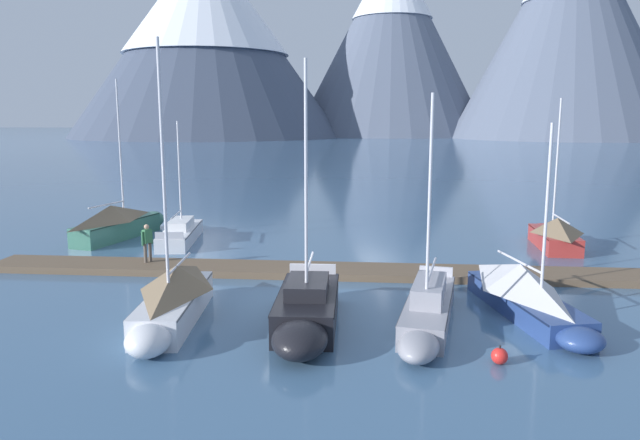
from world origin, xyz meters
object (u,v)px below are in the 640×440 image
object	(u,v)px
mooring_buoy_channel_marker	(500,356)
sailboat_end_of_dock	(554,233)
person_on_dock	(147,241)
sailboat_nearest_berth	(119,222)
sailboat_outer_slip	(526,292)
sailboat_far_berth	(427,310)
sailboat_mid_dock_port	(173,297)
sailboat_mid_dock_starboard	(306,311)
sailboat_second_berth	(182,232)

from	to	relation	value
mooring_buoy_channel_marker	sailboat_end_of_dock	bearing A→B (deg)	70.76
sailboat_end_of_dock	person_on_dock	world-z (taller)	sailboat_end_of_dock
sailboat_nearest_berth	mooring_buoy_channel_marker	world-z (taller)	sailboat_nearest_berth
sailboat_nearest_berth	sailboat_outer_slip	bearing A→B (deg)	-28.69
sailboat_far_berth	sailboat_mid_dock_port	bearing A→B (deg)	-176.18
sailboat_mid_dock_port	sailboat_far_berth	size ratio (longest dim) A/B	1.22
sailboat_end_of_dock	sailboat_outer_slip	bearing A→B (deg)	-108.87
sailboat_mid_dock_starboard	sailboat_far_berth	bearing A→B (deg)	11.31
sailboat_second_berth	person_on_dock	distance (m)	6.09
sailboat_mid_dock_port	mooring_buoy_channel_marker	bearing A→B (deg)	-12.32
sailboat_mid_dock_port	sailboat_far_berth	world-z (taller)	sailboat_mid_dock_port
sailboat_second_berth	sailboat_far_berth	distance (m)	17.32
sailboat_nearest_berth	sailboat_outer_slip	world-z (taller)	sailboat_nearest_berth
sailboat_end_of_dock	sailboat_far_berth	bearing A→B (deg)	-119.47
sailboat_mid_dock_port	sailboat_mid_dock_starboard	size ratio (longest dim) A/B	1.07
sailboat_second_berth	sailboat_mid_dock_port	size ratio (longest dim) A/B	0.77
person_on_dock	sailboat_outer_slip	bearing A→B (deg)	-16.21
mooring_buoy_channel_marker	sailboat_mid_dock_port	bearing A→B (deg)	167.68
sailboat_mid_dock_port	sailboat_far_berth	xyz separation A→B (m)	(8.20, 0.55, -0.30)
sailboat_outer_slip	sailboat_nearest_berth	bearing A→B (deg)	151.31
person_on_dock	mooring_buoy_channel_marker	xyz separation A→B (m)	(13.61, -8.76, -1.03)
sailboat_second_berth	sailboat_mid_dock_starboard	size ratio (longest dim) A/B	0.83
sailboat_mid_dock_starboard	person_on_dock	world-z (taller)	sailboat_mid_dock_starboard
sailboat_nearest_berth	sailboat_second_berth	bearing A→B (deg)	-3.53
sailboat_nearest_berth	sailboat_mid_dock_port	distance (m)	15.05
sailboat_second_berth	sailboat_far_berth	size ratio (longest dim) A/B	0.94
sailboat_nearest_berth	sailboat_mid_dock_port	world-z (taller)	sailboat_mid_dock_port
sailboat_mid_dock_starboard	sailboat_far_berth	world-z (taller)	sailboat_mid_dock_starboard
sailboat_nearest_berth	sailboat_far_berth	distance (m)	20.24
sailboat_mid_dock_port	mooring_buoy_channel_marker	size ratio (longest dim) A/B	16.75
sailboat_end_of_dock	person_on_dock	distance (m)	20.09
sailboat_far_berth	mooring_buoy_channel_marker	bearing A→B (deg)	-56.89
sailboat_second_berth	sailboat_end_of_dock	bearing A→B (deg)	1.73
sailboat_mid_dock_port	sailboat_end_of_dock	xyz separation A→B (m)	(15.34, 13.18, -0.07)
sailboat_outer_slip	person_on_dock	bearing A→B (deg)	163.79
sailboat_mid_dock_starboard	sailboat_outer_slip	distance (m)	7.56
sailboat_second_berth	sailboat_outer_slip	bearing A→B (deg)	-33.39
sailboat_end_of_dock	mooring_buoy_channel_marker	distance (m)	16.28
sailboat_far_berth	person_on_dock	world-z (taller)	sailboat_far_berth
sailboat_mid_dock_starboard	mooring_buoy_channel_marker	xyz separation A→B (m)	(5.58, -1.97, -0.40)
sailboat_nearest_berth	person_on_dock	world-z (taller)	sailboat_nearest_berth
sailboat_end_of_dock	mooring_buoy_channel_marker	xyz separation A→B (m)	(-5.36, -15.36, -0.55)
sailboat_mid_dock_port	sailboat_mid_dock_starboard	distance (m)	4.41
sailboat_end_of_dock	mooring_buoy_channel_marker	size ratio (longest dim) A/B	14.15
sailboat_nearest_berth	person_on_dock	distance (m)	7.56
sailboat_mid_dock_port	sailboat_end_of_dock	distance (m)	20.23
sailboat_mid_dock_port	sailboat_mid_dock_starboard	xyz separation A→B (m)	(4.40, -0.21, -0.22)
sailboat_mid_dock_starboard	sailboat_outer_slip	xyz separation A→B (m)	(7.17, 2.38, 0.15)
sailboat_mid_dock_port	sailboat_far_berth	bearing A→B (deg)	3.82
sailboat_nearest_berth	person_on_dock	size ratio (longest dim) A/B	5.12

